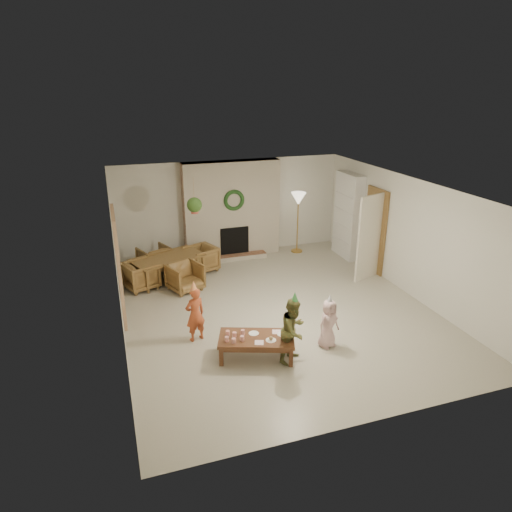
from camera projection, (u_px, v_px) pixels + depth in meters
name	position (u px, v px, depth m)	size (l,w,h in m)	color
floor	(276.00, 309.00, 9.26)	(7.00, 7.00, 0.00)	#B7B29E
ceiling	(278.00, 188.00, 8.37)	(7.00, 7.00, 0.00)	white
wall_back	(230.00, 208.00, 11.92)	(7.00, 7.00, 0.00)	silver
wall_front	(376.00, 343.00, 5.71)	(7.00, 7.00, 0.00)	silver
wall_left	(117.00, 270.00, 7.94)	(7.00, 7.00, 0.00)	silver
wall_right	(408.00, 236.00, 9.70)	(7.00, 7.00, 0.00)	silver
fireplace_mass	(232.00, 210.00, 11.74)	(2.50, 0.40, 2.50)	#5F2919
fireplace_hearth	(236.00, 257.00, 11.86)	(1.60, 0.30, 0.12)	brown
fireplace_firebox	(234.00, 241.00, 11.87)	(0.75, 0.12, 0.75)	black
fireplace_wreath	(234.00, 200.00, 11.43)	(0.54, 0.54, 0.10)	#193F17
floor_lamp_base	(297.00, 251.00, 12.43)	(0.31, 0.31, 0.03)	gold
floor_lamp_post	(298.00, 225.00, 12.16)	(0.03, 0.03, 1.47)	gold
floor_lamp_shade	(298.00, 199.00, 11.91)	(0.39, 0.39, 0.33)	beige
bookshelf_carcass	(348.00, 216.00, 11.74)	(0.30, 1.00, 2.20)	white
bookshelf_shelf_a	(346.00, 240.00, 11.97)	(0.30, 0.92, 0.03)	white
bookshelf_shelf_b	(347.00, 225.00, 11.83)	(0.30, 0.92, 0.03)	white
bookshelf_shelf_c	(348.00, 210.00, 11.68)	(0.30, 0.92, 0.03)	white
bookshelf_shelf_d	(349.00, 195.00, 11.54)	(0.30, 0.92, 0.03)	white
books_row_lower	(348.00, 236.00, 11.78)	(0.20, 0.40, 0.24)	#B23820
books_row_mid	(345.00, 219.00, 11.81)	(0.20, 0.44, 0.24)	#273D91
books_row_upper	(349.00, 206.00, 11.54)	(0.20, 0.36, 0.22)	gold
door_frame	(375.00, 231.00, 10.83)	(0.05, 0.86, 2.04)	brown
door_leaf	(369.00, 238.00, 10.39)	(0.05, 0.80, 2.00)	beige
curtain_panel	(119.00, 266.00, 8.12)	(0.06, 1.20, 2.00)	beige
dining_table	(169.00, 269.00, 10.53)	(1.61, 0.90, 0.57)	brown
dining_chair_near	(185.00, 277.00, 10.01)	(0.67, 0.69, 0.63)	brown
dining_chair_far	(155.00, 259.00, 11.03)	(0.67, 0.69, 0.63)	brown
dining_chair_left	(141.00, 275.00, 10.09)	(0.67, 0.69, 0.63)	brown
dining_chair_right	(201.00, 259.00, 11.04)	(0.67, 0.69, 0.63)	brown
hanging_plant_cord	(194.00, 194.00, 9.44)	(0.01, 0.01, 0.70)	tan
hanging_plant_pot	(195.00, 210.00, 9.57)	(0.16, 0.16, 0.12)	#A74236
hanging_plant_foliage	(194.00, 205.00, 9.53)	(0.32, 0.32, 0.32)	#244416
coffee_table_top	(256.00, 339.00, 7.52)	(1.24, 0.62, 0.06)	brown
coffee_table_apron	(256.00, 342.00, 7.54)	(1.15, 0.53, 0.08)	brown
coffee_leg_fl	(221.00, 357.00, 7.36)	(0.07, 0.07, 0.33)	brown
coffee_leg_fr	(291.00, 358.00, 7.34)	(0.07, 0.07, 0.33)	brown
coffee_leg_bl	(224.00, 340.00, 7.84)	(0.07, 0.07, 0.33)	brown
coffee_leg_br	(290.00, 341.00, 7.81)	(0.07, 0.07, 0.33)	brown
cup_a	(227.00, 339.00, 7.37)	(0.07, 0.07, 0.09)	white
cup_b	(228.00, 333.00, 7.55)	(0.07, 0.07, 0.09)	white
cup_c	(234.00, 341.00, 7.32)	(0.07, 0.07, 0.09)	white
cup_d	(234.00, 335.00, 7.50)	(0.07, 0.07, 0.09)	white
cup_e	(242.00, 338.00, 7.39)	(0.07, 0.07, 0.09)	white
cup_f	(243.00, 332.00, 7.57)	(0.07, 0.07, 0.09)	white
plate_a	(254.00, 333.00, 7.61)	(0.17, 0.17, 0.01)	white
plate_b	(271.00, 340.00, 7.41)	(0.17, 0.17, 0.01)	white
plate_c	(282.00, 334.00, 7.59)	(0.17, 0.17, 0.01)	white
food_scoop	(271.00, 338.00, 7.40)	(0.07, 0.07, 0.07)	tan
napkin_left	(259.00, 343.00, 7.34)	(0.14, 0.14, 0.01)	#ECAEC0
napkin_right	(276.00, 332.00, 7.66)	(0.14, 0.14, 0.01)	#ECAEC0
child_red	(195.00, 314.00, 7.98)	(0.37, 0.24, 1.01)	#B54B26
party_hat_red	(194.00, 286.00, 7.79)	(0.14, 0.14, 0.19)	#F0C950
child_plaid	(294.00, 330.00, 7.38)	(0.54, 0.42, 1.11)	brown
party_hat_plaid	(295.00, 297.00, 7.17)	(0.13, 0.13, 0.18)	#49AC52
child_pink	(328.00, 323.00, 7.81)	(0.43, 0.28, 0.88)	beige
party_hat_pink	(330.00, 299.00, 7.64)	(0.11, 0.11, 0.16)	silver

